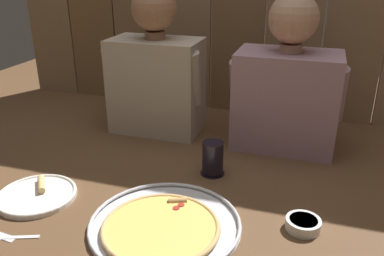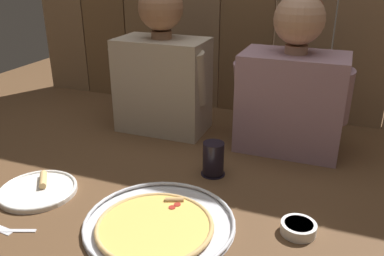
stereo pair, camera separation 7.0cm
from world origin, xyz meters
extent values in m
plane|color=brown|center=(0.00, 0.00, 0.00)|extent=(3.20, 3.20, 0.00)
cylinder|color=silver|center=(0.01, -0.17, 0.00)|extent=(0.42, 0.42, 0.01)
torus|color=silver|center=(0.01, -0.17, 0.01)|extent=(0.42, 0.42, 0.01)
cylinder|color=#B23823|center=(0.01, -0.20, 0.01)|extent=(0.31, 0.31, 0.00)
cylinder|color=#EABC56|center=(0.01, -0.20, 0.01)|extent=(0.30, 0.30, 0.01)
torus|color=tan|center=(0.01, -0.20, 0.01)|extent=(0.32, 0.32, 0.01)
cube|color=#EABC56|center=(0.03, -0.10, 0.01)|extent=(0.08, 0.09, 0.01)
cylinder|color=tan|center=(0.01, -0.07, 0.02)|extent=(0.06, 0.04, 0.02)
cylinder|color=#A3281E|center=(0.03, -0.09, 0.02)|extent=(0.02, 0.02, 0.00)
cylinder|color=#A3281E|center=(0.02, -0.11, 0.02)|extent=(0.02, 0.02, 0.00)
cylinder|color=white|center=(-0.41, -0.16, 0.01)|extent=(0.24, 0.24, 0.01)
torus|color=white|center=(-0.41, -0.16, 0.01)|extent=(0.24, 0.24, 0.01)
cylinder|color=tan|center=(-0.42, -0.12, 0.02)|extent=(0.07, 0.08, 0.02)
cylinder|color=black|center=(0.06, 0.15, 0.00)|extent=(0.08, 0.08, 0.01)
cylinder|color=black|center=(0.06, 0.15, 0.06)|extent=(0.07, 0.07, 0.11)
cylinder|color=white|center=(0.37, -0.07, 0.02)|extent=(0.09, 0.09, 0.03)
cylinder|color=#B23823|center=(0.37, -0.07, 0.02)|extent=(0.08, 0.08, 0.02)
cube|color=silver|center=(-0.37, -0.34, 0.00)|extent=(0.06, 0.03, 0.00)
cube|color=silver|center=(-0.33, -0.33, 0.00)|extent=(0.09, 0.04, 0.01)
cube|color=#B2A38E|center=(-0.26, 0.45, 0.19)|extent=(0.36, 0.21, 0.38)
cylinder|color=#9E7051|center=(-0.26, 0.45, 0.40)|extent=(0.08, 0.08, 0.03)
sphere|color=#9E7051|center=(-0.26, 0.45, 0.50)|extent=(0.17, 0.17, 0.17)
sphere|color=brown|center=(-0.26, 0.47, 0.51)|extent=(0.16, 0.16, 0.16)
cylinder|color=#B2A38E|center=(-0.42, 0.41, 0.25)|extent=(0.08, 0.14, 0.22)
cylinder|color=#B2A38E|center=(-0.10, 0.41, 0.25)|extent=(0.08, 0.12, 0.22)
cube|color=gray|center=(0.26, 0.45, 0.18)|extent=(0.37, 0.24, 0.36)
cylinder|color=tan|center=(0.26, 0.45, 0.38)|extent=(0.08, 0.08, 0.03)
sphere|color=tan|center=(0.26, 0.45, 0.48)|extent=(0.18, 0.18, 0.18)
sphere|color=brown|center=(0.26, 0.47, 0.50)|extent=(0.16, 0.16, 0.16)
cylinder|color=gray|center=(0.09, 0.41, 0.24)|extent=(0.08, 0.13, 0.21)
cylinder|color=gray|center=(0.43, 0.41, 0.24)|extent=(0.08, 0.12, 0.21)
camera|label=1|loc=(0.36, -1.02, 0.68)|focal=37.83mm
camera|label=2|loc=(0.43, -1.00, 0.68)|focal=37.83mm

